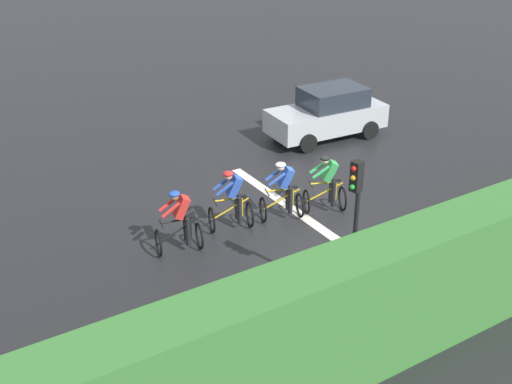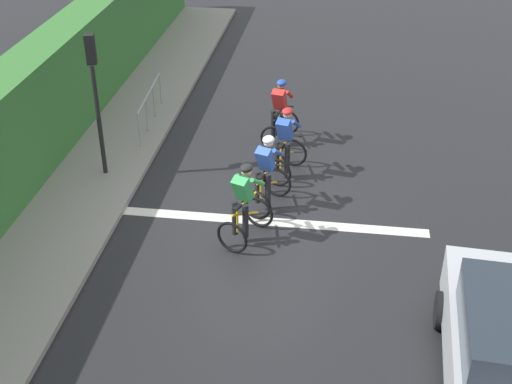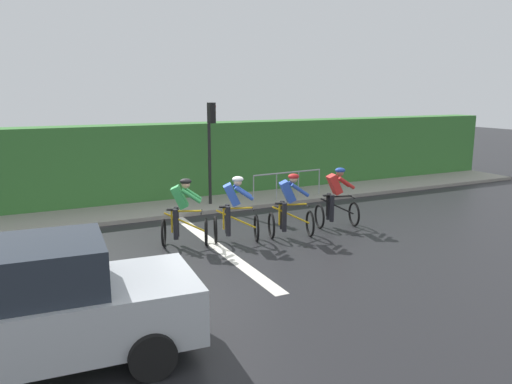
{
  "view_description": "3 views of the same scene",
  "coord_description": "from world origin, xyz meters",
  "px_view_note": "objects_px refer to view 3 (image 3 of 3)",
  "views": [
    {
      "loc": [
        -12.47,
        9.3,
        8.47
      ],
      "look_at": [
        0.22,
        1.34,
        0.95
      ],
      "focal_mm": 45.5,
      "sensor_mm": 36.0,
      "label": 1
    },
    {
      "loc": [
        1.56,
        -11.66,
        7.85
      ],
      "look_at": [
        -0.03,
        -0.03,
        0.73
      ],
      "focal_mm": 47.84,
      "sensor_mm": 36.0,
      "label": 2
    },
    {
      "loc": [
        10.97,
        -4.18,
        3.68
      ],
      "look_at": [
        -0.43,
        1.42,
        1.1
      ],
      "focal_mm": 34.78,
      "sensor_mm": 36.0,
      "label": 3
    }
  ],
  "objects_px": {
    "traffic_light_near_crossing": "(211,138)",
    "cyclist_fourth": "(183,214)",
    "cyclist_mid": "(234,211)",
    "cyclist_second": "(290,207)",
    "cyclist_lead": "(336,199)",
    "pedestrian_railing_kerbside": "(288,180)",
    "car_silver": "(38,307)"
  },
  "relations": [
    {
      "from": "traffic_light_near_crossing",
      "to": "cyclist_fourth",
      "type": "bearing_deg",
      "value": -30.71
    },
    {
      "from": "cyclist_mid",
      "to": "cyclist_second",
      "type": "bearing_deg",
      "value": 79.85
    },
    {
      "from": "cyclist_lead",
      "to": "traffic_light_near_crossing",
      "type": "xyz_separation_m",
      "value": [
        -3.79,
        -2.17,
        1.43
      ]
    },
    {
      "from": "cyclist_second",
      "to": "traffic_light_near_crossing",
      "type": "height_order",
      "value": "traffic_light_near_crossing"
    },
    {
      "from": "cyclist_second",
      "to": "traffic_light_near_crossing",
      "type": "relative_size",
      "value": 0.5
    },
    {
      "from": "cyclist_mid",
      "to": "pedestrian_railing_kerbside",
      "type": "xyz_separation_m",
      "value": [
        -3.46,
        3.48,
        -0.04
      ]
    },
    {
      "from": "cyclist_lead",
      "to": "car_silver",
      "type": "relative_size",
      "value": 0.39
    },
    {
      "from": "cyclist_mid",
      "to": "traffic_light_near_crossing",
      "type": "xyz_separation_m",
      "value": [
        -3.83,
        0.88,
        1.43
      ]
    },
    {
      "from": "cyclist_fourth",
      "to": "traffic_light_near_crossing",
      "type": "bearing_deg",
      "value": 149.29
    },
    {
      "from": "cyclist_second",
      "to": "cyclist_fourth",
      "type": "distance_m",
      "value": 2.7
    },
    {
      "from": "car_silver",
      "to": "cyclist_second",
      "type": "bearing_deg",
      "value": 122.29
    },
    {
      "from": "car_silver",
      "to": "traffic_light_near_crossing",
      "type": "height_order",
      "value": "traffic_light_near_crossing"
    },
    {
      "from": "cyclist_fourth",
      "to": "car_silver",
      "type": "distance_m",
      "value": 5.53
    },
    {
      "from": "pedestrian_railing_kerbside",
      "to": "cyclist_lead",
      "type": "bearing_deg",
      "value": -7.17
    },
    {
      "from": "car_silver",
      "to": "pedestrian_railing_kerbside",
      "type": "relative_size",
      "value": 1.57
    },
    {
      "from": "cyclist_mid",
      "to": "car_silver",
      "type": "relative_size",
      "value": 0.39
    },
    {
      "from": "cyclist_mid",
      "to": "cyclist_fourth",
      "type": "height_order",
      "value": "same"
    },
    {
      "from": "cyclist_lead",
      "to": "car_silver",
      "type": "distance_m",
      "value": 8.73
    },
    {
      "from": "cyclist_second",
      "to": "cyclist_lead",
      "type": "bearing_deg",
      "value": 100.18
    },
    {
      "from": "cyclist_lead",
      "to": "cyclist_mid",
      "type": "relative_size",
      "value": 1.0
    },
    {
      "from": "cyclist_lead",
      "to": "cyclist_second",
      "type": "distance_m",
      "value": 1.66
    },
    {
      "from": "cyclist_lead",
      "to": "cyclist_mid",
      "type": "distance_m",
      "value": 3.05
    },
    {
      "from": "cyclist_second",
      "to": "car_silver",
      "type": "relative_size",
      "value": 0.39
    },
    {
      "from": "cyclist_lead",
      "to": "cyclist_second",
      "type": "height_order",
      "value": "same"
    },
    {
      "from": "cyclist_fourth",
      "to": "pedestrian_railing_kerbside",
      "type": "distance_m",
      "value": 5.69
    },
    {
      "from": "cyclist_mid",
      "to": "traffic_light_near_crossing",
      "type": "distance_m",
      "value": 4.18
    },
    {
      "from": "cyclist_mid",
      "to": "cyclist_fourth",
      "type": "xyz_separation_m",
      "value": [
        -0.28,
        -1.23,
        0.0
      ]
    },
    {
      "from": "car_silver",
      "to": "pedestrian_railing_kerbside",
      "type": "xyz_separation_m",
      "value": [
        -7.54,
        8.12,
        -0.12
      ]
    },
    {
      "from": "cyclist_mid",
      "to": "cyclist_fourth",
      "type": "bearing_deg",
      "value": -102.59
    },
    {
      "from": "traffic_light_near_crossing",
      "to": "car_silver",
      "type": "bearing_deg",
      "value": -34.89
    },
    {
      "from": "cyclist_fourth",
      "to": "traffic_light_near_crossing",
      "type": "height_order",
      "value": "traffic_light_near_crossing"
    },
    {
      "from": "cyclist_second",
      "to": "cyclist_mid",
      "type": "bearing_deg",
      "value": -100.15
    }
  ]
}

